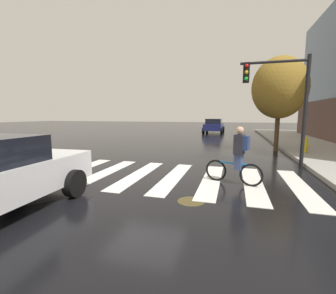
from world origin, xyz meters
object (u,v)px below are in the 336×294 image
object	(u,v)px
sedan_mid	(214,126)
fire_hydrant	(305,145)
cyclist	(238,156)
street_tree_near	(280,88)
manhole_cover	(191,201)
traffic_light_near	(282,92)

from	to	relation	value
sedan_mid	fire_hydrant	distance (m)	14.84
cyclist	street_tree_near	bearing A→B (deg)	73.03
manhole_cover	cyclist	size ratio (longest dim) A/B	0.38
sedan_mid	street_tree_near	xyz separation A→B (m)	(4.49, -12.67, 2.65)
manhole_cover	fire_hydrant	bearing A→B (deg)	60.57
sedan_mid	cyclist	xyz separation A→B (m)	(2.31, -19.82, 0.02)
fire_hydrant	manhole_cover	bearing A→B (deg)	-119.43
manhole_cover	fire_hydrant	world-z (taller)	fire_hydrant
street_tree_near	cyclist	bearing A→B (deg)	-106.97
cyclist	fire_hydrant	bearing A→B (deg)	61.14
street_tree_near	traffic_light_near	bearing A→B (deg)	-98.11
sedan_mid	cyclist	size ratio (longest dim) A/B	2.76
manhole_cover	sedan_mid	xyz separation A→B (m)	(-1.27, 21.53, 0.82)
cyclist	sedan_mid	bearing A→B (deg)	96.65
cyclist	fire_hydrant	world-z (taller)	cyclist
manhole_cover	cyclist	xyz separation A→B (m)	(1.04, 1.71, 0.84)
cyclist	traffic_light_near	size ratio (longest dim) A/B	0.40
sedan_mid	fire_hydrant	xyz separation A→B (m)	(5.67, -13.71, -0.29)
cyclist	traffic_light_near	bearing A→B (deg)	61.74
traffic_light_near	street_tree_near	size ratio (longest dim) A/B	0.82
cyclist	traffic_light_near	xyz separation A→B (m)	(1.58, 2.94, 2.02)
manhole_cover	sedan_mid	world-z (taller)	sedan_mid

